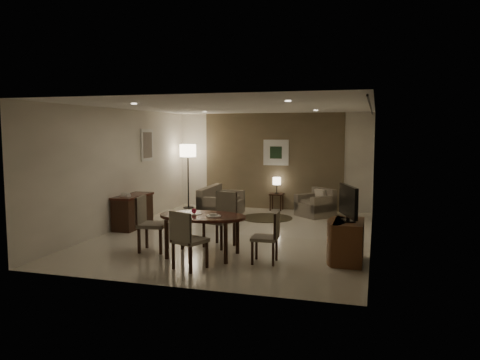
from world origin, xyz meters
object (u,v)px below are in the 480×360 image
(sofa, at_px, (222,202))
(chair_far, at_px, (219,220))
(console_desk, at_px, (133,211))
(floor_lamp, at_px, (188,176))
(dining_table, at_px, (203,236))
(side_table, at_px, (277,202))
(tv_cabinet, at_px, (349,242))
(chair_right, at_px, (265,237))
(armchair, at_px, (315,203))
(chair_left, at_px, (153,224))
(chair_near, at_px, (190,240))

(sofa, bearing_deg, chair_far, -163.93)
(console_desk, distance_m, chair_far, 2.70)
(sofa, distance_m, floor_lamp, 1.75)
(dining_table, distance_m, side_table, 5.10)
(tv_cabinet, height_order, chair_right, chair_right)
(console_desk, bearing_deg, armchair, 34.32)
(chair_left, bearing_deg, sofa, -9.21)
(tv_cabinet, xyz_separation_m, armchair, (-1.08, 4.10, 0.01))
(chair_right, relative_size, floor_lamp, 0.48)
(chair_left, relative_size, side_table, 2.15)
(side_table, bearing_deg, armchair, -29.40)
(chair_left, bearing_deg, tv_cabinet, -93.24)
(chair_left, height_order, armchair, chair_left)
(console_desk, distance_m, tv_cabinet, 5.11)
(chair_left, bearing_deg, chair_near, -135.62)
(console_desk, height_order, chair_far, chair_far)
(sofa, bearing_deg, console_desk, 139.99)
(chair_far, xyz_separation_m, armchair, (1.35, 3.71, -0.16))
(console_desk, distance_m, chair_near, 3.59)
(chair_right, bearing_deg, chair_near, -61.08)
(chair_far, relative_size, armchair, 1.29)
(chair_near, xyz_separation_m, armchair, (1.33, 5.21, -0.12))
(dining_table, relative_size, side_table, 3.32)
(side_table, bearing_deg, floor_lamp, -171.81)
(chair_far, bearing_deg, side_table, 105.18)
(console_desk, distance_m, sofa, 2.42)
(chair_right, height_order, side_table, chair_right)
(dining_table, bearing_deg, console_desk, 142.50)
(dining_table, xyz_separation_m, chair_left, (-1.00, 0.07, 0.14))
(chair_far, height_order, floor_lamp, floor_lamp)
(armchair, bearing_deg, sofa, -121.00)
(sofa, relative_size, side_table, 3.48)
(chair_near, distance_m, chair_right, 1.26)
(chair_near, relative_size, side_table, 2.01)
(console_desk, height_order, floor_lamp, floor_lamp)
(console_desk, relative_size, chair_far, 1.16)
(chair_far, relative_size, side_table, 2.20)
(chair_near, height_order, floor_lamp, floor_lamp)
(dining_table, height_order, chair_far, chair_far)
(chair_right, xyz_separation_m, armchair, (0.27, 4.54, -0.08))
(chair_far, height_order, chair_left, chair_far)
(chair_near, relative_size, floor_lamp, 0.52)
(chair_left, bearing_deg, side_table, -21.70)
(dining_table, relative_size, chair_left, 1.55)
(chair_far, distance_m, chair_left, 1.24)
(dining_table, bearing_deg, sofa, 103.50)
(tv_cabinet, distance_m, sofa, 4.79)
(tv_cabinet, distance_m, chair_left, 3.50)
(armchair, xyz_separation_m, floor_lamp, (-3.65, 0.29, 0.56))
(dining_table, height_order, floor_lamp, floor_lamp)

